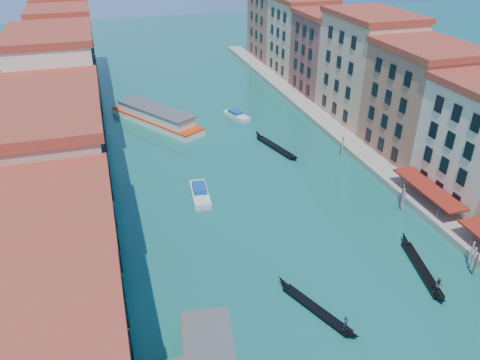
{
  "coord_description": "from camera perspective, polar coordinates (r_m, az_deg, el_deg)",
  "views": [
    {
      "loc": [
        -19.08,
        -7.03,
        35.62
      ],
      "look_at": [
        -3.42,
        44.7,
        5.44
      ],
      "focal_mm": 35.0,
      "sensor_mm": 36.0,
      "label": 1
    }
  ],
  "objects": [
    {
      "name": "right_bank_palazzos",
      "position": [
        90.92,
        17.03,
        11.39
      ],
      "size": [
        12.8,
        128.4,
        21.0
      ],
      "color": "#98413A",
      "rests_on": "ground"
    },
    {
      "name": "gondola_right",
      "position": [
        58.63,
        21.37,
        -10.04
      ],
      "size": [
        3.81,
        12.58,
        2.54
      ],
      "rotation": [
        0.0,
        0.0,
        -0.23
      ],
      "color": "black",
      "rests_on": "ground"
    },
    {
      "name": "left_bank_palazzos",
      "position": [
        76.57,
        -21.16,
        7.4
      ],
      "size": [
        12.8,
        128.4,
        21.0
      ],
      "color": "beige",
      "rests_on": "ground"
    },
    {
      "name": "quay",
      "position": [
        90.05,
        11.88,
        5.58
      ],
      "size": [
        4.0,
        140.0,
        1.0
      ],
      "primitive_type": "cube",
      "color": "gray",
      "rests_on": "ground"
    },
    {
      "name": "motorboat_far",
      "position": [
        96.89,
        -0.47,
        7.94
      ],
      "size": [
        4.22,
        6.84,
        1.35
      ],
      "rotation": [
        0.0,
        0.0,
        0.36
      ],
      "color": "silver",
      "rests_on": "ground"
    },
    {
      "name": "vaporetto_far",
      "position": [
        94.68,
        -10.19,
        7.59
      ],
      "size": [
        16.24,
        21.81,
        3.35
      ],
      "rotation": [
        0.0,
        0.0,
        0.56
      ],
      "color": "white",
      "rests_on": "ground"
    },
    {
      "name": "gondola_fore",
      "position": [
        50.84,
        9.29,
        -15.19
      ],
      "size": [
        5.35,
        10.95,
        2.3
      ],
      "rotation": [
        0.0,
        0.0,
        0.4
      ],
      "color": "black",
      "rests_on": "ground"
    },
    {
      "name": "motorboat_mid",
      "position": [
        68.75,
        -4.91,
        -1.56
      ],
      "size": [
        3.02,
        7.66,
        1.55
      ],
      "rotation": [
        0.0,
        0.0,
        -0.09
      ],
      "color": "silver",
      "rests_on": "ground"
    },
    {
      "name": "gondola_far",
      "position": [
        83.48,
        4.28,
        4.13
      ],
      "size": [
        4.45,
        13.22,
        1.9
      ],
      "rotation": [
        0.0,
        0.0,
        0.26
      ],
      "color": "black",
      "rests_on": "ground"
    },
    {
      "name": "mooring_poles_right",
      "position": [
        62.61,
        24.91,
        -7.2
      ],
      "size": [
        1.44,
        54.24,
        3.2
      ],
      "color": "brown",
      "rests_on": "ground"
    }
  ]
}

